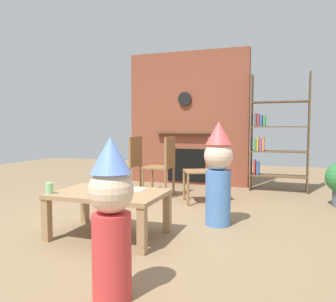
# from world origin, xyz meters

# --- Properties ---
(ground_plane) EXTENTS (12.00, 12.00, 0.00)m
(ground_plane) POSITION_xyz_m (0.00, 0.00, 0.00)
(ground_plane) COLOR #846B4C
(brick_fireplace_feature) EXTENTS (2.20, 0.28, 2.40)m
(brick_fireplace_feature) POSITION_xyz_m (-0.24, 2.60, 1.19)
(brick_fireplace_feature) COLOR brown
(brick_fireplace_feature) RESTS_ON ground_plane
(bookshelf) EXTENTS (0.90, 0.28, 1.90)m
(bookshelf) POSITION_xyz_m (1.27, 2.40, 0.89)
(bookshelf) COLOR brown
(bookshelf) RESTS_ON ground_plane
(coffee_table) EXTENTS (1.05, 0.71, 0.43)m
(coffee_table) POSITION_xyz_m (-0.13, -0.50, 0.37)
(coffee_table) COLOR #9E7A51
(coffee_table) RESTS_ON ground_plane
(paper_cup_near_left) EXTENTS (0.07, 0.07, 0.09)m
(paper_cup_near_left) POSITION_xyz_m (-0.15, -0.49, 0.48)
(paper_cup_near_left) COLOR #669EE0
(paper_cup_near_left) RESTS_ON coffee_table
(paper_cup_near_right) EXTENTS (0.06, 0.06, 0.11)m
(paper_cup_near_right) POSITION_xyz_m (-0.21, -0.29, 0.49)
(paper_cup_near_right) COLOR #E5666B
(paper_cup_near_right) RESTS_ON coffee_table
(paper_cup_center) EXTENTS (0.07, 0.07, 0.10)m
(paper_cup_center) POSITION_xyz_m (-0.60, -0.77, 0.49)
(paper_cup_center) COLOR #8CD18C
(paper_cup_center) RESTS_ON coffee_table
(paper_cup_far_left) EXTENTS (0.07, 0.07, 0.10)m
(paper_cup_far_left) POSITION_xyz_m (-0.29, -0.21, 0.48)
(paper_cup_far_left) COLOR #8CD18C
(paper_cup_far_left) RESTS_ON coffee_table
(paper_plate_front) EXTENTS (0.16, 0.16, 0.01)m
(paper_plate_front) POSITION_xyz_m (0.08, -0.59, 0.44)
(paper_plate_front) COLOR white
(paper_plate_front) RESTS_ON coffee_table
(paper_plate_rear) EXTENTS (0.17, 0.17, 0.01)m
(paper_plate_rear) POSITION_xyz_m (0.09, -0.33, 0.44)
(paper_plate_rear) COLOR white
(paper_plate_rear) RESTS_ON coffee_table
(birthday_cake_slice) EXTENTS (0.10, 0.10, 0.08)m
(birthday_cake_slice) POSITION_xyz_m (-0.02, -0.75, 0.47)
(birthday_cake_slice) COLOR #EAC68C
(birthday_cake_slice) RESTS_ON coffee_table
(table_fork) EXTENTS (0.06, 0.15, 0.01)m
(table_fork) POSITION_xyz_m (-0.42, -0.39, 0.44)
(table_fork) COLOR silver
(table_fork) RESTS_ON coffee_table
(child_with_cone_hat) EXTENTS (0.28, 0.28, 1.00)m
(child_with_cone_hat) POSITION_xyz_m (0.47, -1.52, 0.53)
(child_with_cone_hat) COLOR #D13838
(child_with_cone_hat) RESTS_ON ground_plane
(child_in_pink) EXTENTS (0.31, 0.31, 1.11)m
(child_in_pink) POSITION_xyz_m (0.79, 0.21, 0.59)
(child_in_pink) COLOR #4C7FC6
(child_in_pink) RESTS_ON ground_plane
(dining_chair_left) EXTENTS (0.41, 0.41, 0.90)m
(dining_chair_left) POSITION_xyz_m (-0.85, 1.43, 0.51)
(dining_chair_left) COLOR olive
(dining_chair_left) RESTS_ON ground_plane
(dining_chair_middle) EXTENTS (0.40, 0.40, 0.90)m
(dining_chair_middle) POSITION_xyz_m (-0.26, 1.38, 0.51)
(dining_chair_middle) COLOR olive
(dining_chair_middle) RESTS_ON ground_plane
(dining_chair_right) EXTENTS (0.53, 0.53, 0.90)m
(dining_chair_right) POSITION_xyz_m (0.42, 1.19, 0.51)
(dining_chair_right) COLOR olive
(dining_chair_right) RESTS_ON ground_plane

